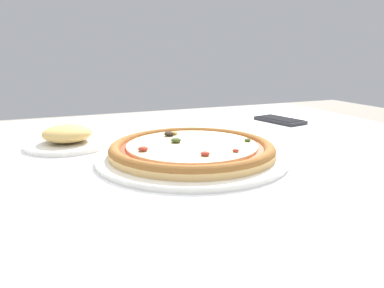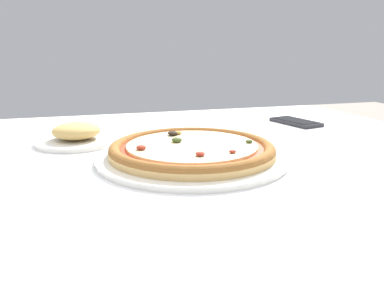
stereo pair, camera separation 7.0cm
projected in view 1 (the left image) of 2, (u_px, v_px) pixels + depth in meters
name	position (u px, v px, depth m)	size (l,w,h in m)	color
dining_table	(201.00, 199.00, 0.71)	(1.27, 1.19, 0.71)	brown
pizza_plate	(192.00, 151.00, 0.71)	(0.36, 0.36, 0.04)	white
cell_phone	(280.00, 120.00, 1.09)	(0.10, 0.16, 0.01)	#232328
side_plate	(68.00, 138.00, 0.81)	(0.18, 0.18, 0.05)	white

